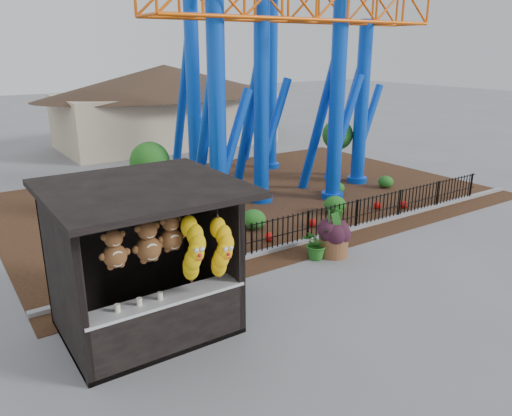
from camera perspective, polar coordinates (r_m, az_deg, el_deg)
ground at (r=11.29m, az=4.66°, el=-11.61°), size 120.00×120.00×0.00m
mulch_bed at (r=19.47m, az=-0.74°, el=1.36°), size 18.00×12.00×0.02m
curb at (r=15.72m, az=9.31°, el=-2.78°), size 18.00×0.18×0.12m
prize_booth at (r=9.98m, az=-12.20°, el=-6.35°), size 3.50×3.40×3.12m
picket_fence at (r=16.18m, az=11.72°, el=-0.67°), size 12.20×0.06×1.00m
roller_coaster at (r=19.50m, az=1.71°, el=20.52°), size 11.00×6.37×10.82m
terracotta_planter at (r=14.09m, az=8.83°, el=-4.24°), size 0.99×0.99×0.59m
planter_foliage at (r=13.87m, az=8.95°, el=-1.89°), size 0.70×0.70×0.64m
potted_plant at (r=13.76m, az=6.91°, el=-3.96°), size 1.00×0.92×0.91m
landscaping at (r=17.88m, az=4.81°, el=0.78°), size 7.97×4.47×0.64m
pavilion at (r=30.30m, az=-10.33°, el=12.92°), size 15.00×15.00×4.80m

